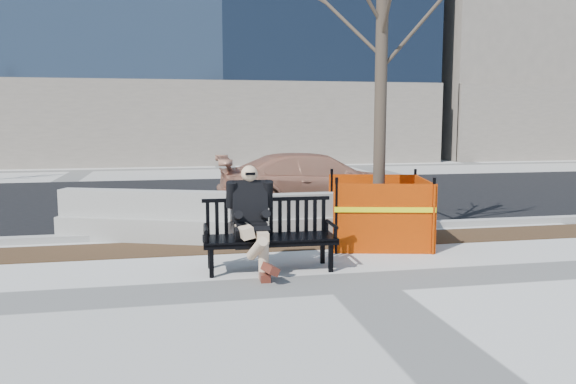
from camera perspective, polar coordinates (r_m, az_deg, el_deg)
name	(u,v)px	position (r m, az deg, el deg)	size (l,w,h in m)	color
ground	(357,282)	(8.05, 6.82, -8.87)	(120.00, 120.00, 0.00)	beige
mulch_strip	(312,242)	(10.48, 2.35, -4.99)	(40.00, 1.20, 0.02)	#47301C
asphalt_street	(260,197)	(16.47, -2.80, -0.49)	(60.00, 10.40, 0.01)	black
curb	(300,229)	(11.37, 1.21, -3.73)	(60.00, 0.25, 0.12)	#9E9B93
bench	(270,270)	(8.62, -1.83, -7.73)	(1.99, 0.71, 1.06)	black
seated_man	(251,270)	(8.64, -3.68, -7.70)	(0.67, 1.12, 1.57)	black
tree_fence	(378,243)	(10.53, 8.87, -5.04)	(2.55, 2.55, 6.38)	#DC3B00
sedan	(317,211)	(14.03, 2.85, -1.87)	(1.97, 4.83, 1.40)	#B7775B
jersey_barrier_left	(147,240)	(10.97, -13.81, -4.66)	(3.28, 0.66, 0.94)	#A19F96
jersey_barrier_right	(333,236)	(11.11, 4.49, -4.33)	(2.95, 0.59, 0.84)	gray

